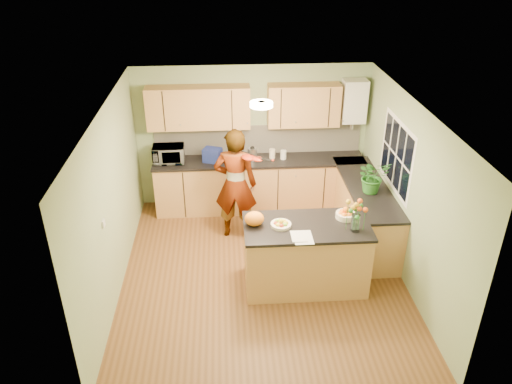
{
  "coord_description": "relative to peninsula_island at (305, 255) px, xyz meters",
  "views": [
    {
      "loc": [
        -0.49,
        -5.87,
        4.47
      ],
      "look_at": [
        -0.06,
        0.5,
        1.08
      ],
      "focal_mm": 35.0,
      "sensor_mm": 36.0,
      "label": 1
    }
  ],
  "objects": [
    {
      "name": "upper_cabinets",
      "position": [
        -0.75,
        2.36,
        1.36
      ],
      "size": [
        3.2,
        0.34,
        0.7
      ],
      "color": "tan",
      "rests_on": "wall_back"
    },
    {
      "name": "wall_left",
      "position": [
        -2.57,
        0.28,
        0.76
      ],
      "size": [
        0.02,
        4.5,
        2.5
      ],
      "primitive_type": "cube",
      "color": "#90A374",
      "rests_on": "floor"
    },
    {
      "name": "right_counter",
      "position": [
        1.13,
        1.13,
        -0.01
      ],
      "size": [
        0.62,
        2.24,
        0.94
      ],
      "color": "tan",
      "rests_on": "floor"
    },
    {
      "name": "peninsula_island",
      "position": [
        0.0,
        0.0,
        0.0
      ],
      "size": [
        1.69,
        0.87,
        0.97
      ],
      "color": "tan",
      "rests_on": "floor"
    },
    {
      "name": "floor",
      "position": [
        -0.57,
        0.28,
        -0.49
      ],
      "size": [
        4.5,
        4.5,
        0.0
      ],
      "primitive_type": "plane",
      "color": "brown",
      "rests_on": "ground"
    },
    {
      "name": "wall_right",
      "position": [
        1.43,
        0.28,
        0.76
      ],
      "size": [
        0.02,
        4.5,
        2.5
      ],
      "primitive_type": "cube",
      "color": "#90A374",
      "rests_on": "floor"
    },
    {
      "name": "kettle",
      "position": [
        -0.59,
        2.22,
        0.57
      ],
      "size": [
        0.15,
        0.15,
        0.29
      ],
      "rotation": [
        0.0,
        0.0,
        -0.27
      ],
      "color": "#B0B0B5",
      "rests_on": "back_counter"
    },
    {
      "name": "splashback",
      "position": [
        -0.47,
        2.51,
        0.71
      ],
      "size": [
        3.6,
        0.02,
        0.52
      ],
      "primitive_type": "cube",
      "color": "beige",
      "rests_on": "back_counter"
    },
    {
      "name": "boiler",
      "position": [
        1.13,
        2.37,
        1.41
      ],
      "size": [
        0.4,
        0.3,
        0.86
      ],
      "color": "white",
      "rests_on": "wall_back"
    },
    {
      "name": "violin",
      "position": [
        -0.71,
        1.13,
        0.99
      ],
      "size": [
        0.59,
        0.51,
        0.15
      ],
      "primitive_type": null,
      "rotation": [
        0.17,
        0.0,
        -0.61
      ],
      "color": "#530E05",
      "rests_on": "violinist"
    },
    {
      "name": "back_counter",
      "position": [
        -0.47,
        2.23,
        -0.02
      ],
      "size": [
        3.64,
        0.62,
        0.94
      ],
      "color": "tan",
      "rests_on": "floor"
    },
    {
      "name": "jar_white",
      "position": [
        -0.06,
        2.22,
        0.53
      ],
      "size": [
        0.12,
        0.12,
        0.16
      ],
      "primitive_type": "cylinder",
      "rotation": [
        0.0,
        0.0,
        0.16
      ],
      "color": "white",
      "rests_on": "back_counter"
    },
    {
      "name": "potted_plant",
      "position": [
        1.13,
        0.93,
        0.71
      ],
      "size": [
        0.53,
        0.48,
        0.52
      ],
      "primitive_type": "imported",
      "rotation": [
        0.0,
        0.0,
        0.18
      ],
      "color": "#296C24",
      "rests_on": "right_counter"
    },
    {
      "name": "jar_cream",
      "position": [
        -0.24,
        2.28,
        0.53
      ],
      "size": [
        0.11,
        0.11,
        0.16
      ],
      "primitive_type": "cylinder",
      "rotation": [
        0.0,
        0.0,
        0.1
      ],
      "color": "#F2E0C2",
      "rests_on": "back_counter"
    },
    {
      "name": "window_right",
      "position": [
        1.42,
        0.88,
        1.06
      ],
      "size": [
        0.01,
        1.3,
        1.05
      ],
      "color": "white",
      "rests_on": "wall_right"
    },
    {
      "name": "fruit_dish",
      "position": [
        -0.35,
        0.0,
        0.52
      ],
      "size": [
        0.27,
        0.27,
        0.1
      ],
      "color": "#F2E0C2",
      "rests_on": "peninsula_island"
    },
    {
      "name": "microwave",
      "position": [
        -2.01,
        2.23,
        0.6
      ],
      "size": [
        0.53,
        0.37,
        0.29
      ],
      "primitive_type": "imported",
      "rotation": [
        0.0,
        0.0,
        0.02
      ],
      "color": "white",
      "rests_on": "back_counter"
    },
    {
      "name": "papers",
      "position": [
        -0.1,
        -0.3,
        0.49
      ],
      "size": [
        0.24,
        0.33,
        0.01
      ],
      "primitive_type": "cube",
      "color": "white",
      "rests_on": "peninsula_island"
    },
    {
      "name": "flower_vase",
      "position": [
        0.6,
        -0.18,
        0.83
      ],
      "size": [
        0.28,
        0.28,
        0.52
      ],
      "rotation": [
        0.0,
        0.0,
        -0.17
      ],
      "color": "silver",
      "rests_on": "peninsula_island"
    },
    {
      "name": "ceiling",
      "position": [
        -0.57,
        0.28,
        2.01
      ],
      "size": [
        4.0,
        4.5,
        0.02
      ],
      "primitive_type": "cube",
      "color": "white",
      "rests_on": "wall_back"
    },
    {
      "name": "ceiling_lamp",
      "position": [
        -0.57,
        0.58,
        1.98
      ],
      "size": [
        0.3,
        0.3,
        0.07
      ],
      "color": "#FFEABF",
      "rests_on": "ceiling"
    },
    {
      "name": "orange_bag",
      "position": [
        -0.7,
        0.05,
        0.58
      ],
      "size": [
        0.31,
        0.29,
        0.2
      ],
      "primitive_type": "ellipsoid",
      "rotation": [
        0.0,
        0.0,
        -0.31
      ],
      "color": "orange",
      "rests_on": "peninsula_island"
    },
    {
      "name": "blue_box",
      "position": [
        -1.27,
        2.2,
        0.57
      ],
      "size": [
        0.35,
        0.31,
        0.23
      ],
      "primitive_type": "cube",
      "rotation": [
        0.0,
        0.0,
        -0.37
      ],
      "color": "navy",
      "rests_on": "back_counter"
    },
    {
      "name": "wall_front",
      "position": [
        -0.57,
        -1.97,
        0.76
      ],
      "size": [
        4.0,
        0.02,
        2.5
      ],
      "primitive_type": "cube",
      "color": "#90A374",
      "rests_on": "floor"
    },
    {
      "name": "light_switch",
      "position": [
        -2.56,
        -0.32,
        0.81
      ],
      "size": [
        0.02,
        0.09,
        0.09
      ],
      "primitive_type": "cube",
      "color": "white",
      "rests_on": "wall_left"
    },
    {
      "name": "violinist",
      "position": [
        -0.91,
        1.35,
        0.44
      ],
      "size": [
        0.74,
        0.54,
        1.84
      ],
      "primitive_type": "imported",
      "rotation": [
        0.0,
        0.0,
        2.98
      ],
      "color": "tan",
      "rests_on": "floor"
    },
    {
      "name": "orange_bowl",
      "position": [
        0.55,
        0.15,
        0.55
      ],
      "size": [
        0.27,
        0.27,
        0.16
      ],
      "color": "#F2E0C2",
      "rests_on": "peninsula_island"
    },
    {
      "name": "wall_back",
      "position": [
        -0.57,
        2.53,
        0.76
      ],
      "size": [
        4.0,
        0.02,
        2.5
      ],
      "primitive_type": "cube",
      "color": "#90A374",
      "rests_on": "floor"
    }
  ]
}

